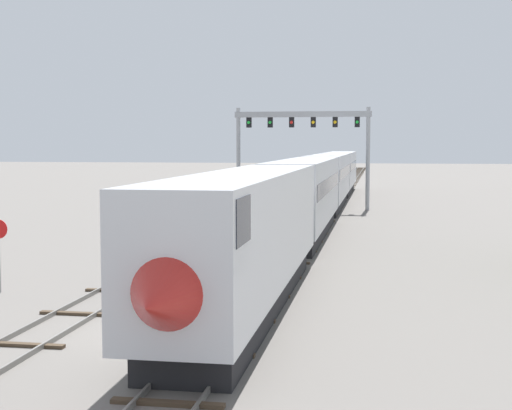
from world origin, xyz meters
TOP-DOWN VIEW (x-y plane):
  - ground_plane at (0.00, 0.00)m, footprint 400.00×400.00m
  - track_main at (2.00, 60.00)m, footprint 2.60×200.00m
  - track_near at (-3.50, 40.00)m, footprint 2.60×160.00m
  - passenger_train at (2.00, 35.15)m, footprint 3.04×83.14m
  - signal_gantry at (-0.25, 44.43)m, footprint 12.10×0.49m

SIDE VIEW (x-z plane):
  - ground_plane at x=0.00m, z-range 0.00..0.00m
  - track_main at x=2.00m, z-range -0.01..0.15m
  - track_near at x=-3.50m, z-range -0.01..0.15m
  - passenger_train at x=2.00m, z-range 0.20..5.00m
  - signal_gantry at x=-0.25m, z-range 2.10..11.07m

